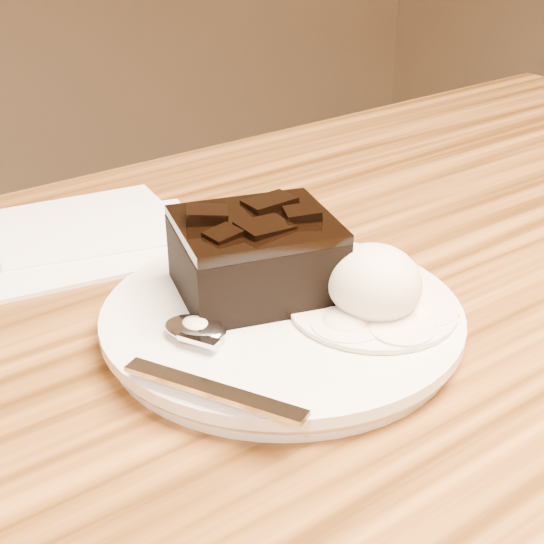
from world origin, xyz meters
TOP-DOWN VIEW (x-y plane):
  - plate at (-0.09, 0.07)m, footprint 0.22×0.22m
  - brownie at (-0.09, 0.09)m, footprint 0.12×0.11m
  - ice_cream_scoop at (-0.04, 0.03)m, footprint 0.06×0.06m
  - melt_puddle at (-0.04, 0.03)m, footprint 0.10×0.10m
  - spoon at (-0.15, 0.07)m, footprint 0.09×0.15m
  - napkin at (-0.12, 0.27)m, footprint 0.19×0.19m
  - crumb_a at (-0.03, 0.01)m, footprint 0.01×0.01m
  - crumb_b at (-0.06, 0.07)m, footprint 0.01×0.01m

SIDE VIEW (x-z plane):
  - napkin at x=-0.12m, z-range 0.75..0.76m
  - plate at x=-0.09m, z-range 0.75..0.77m
  - melt_puddle at x=-0.04m, z-range 0.77..0.77m
  - crumb_b at x=-0.06m, z-range 0.77..0.77m
  - crumb_a at x=-0.03m, z-range 0.77..0.77m
  - spoon at x=-0.15m, z-range 0.77..0.78m
  - ice_cream_scoop at x=-0.04m, z-range 0.76..0.81m
  - brownie at x=-0.09m, z-range 0.77..0.81m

